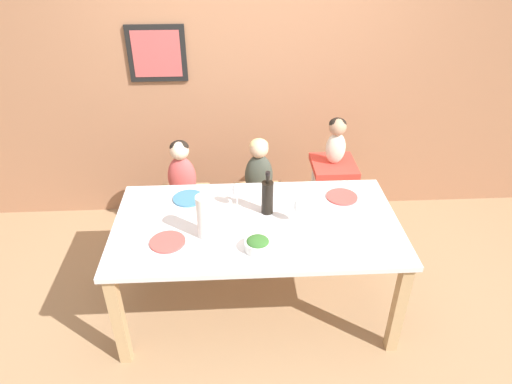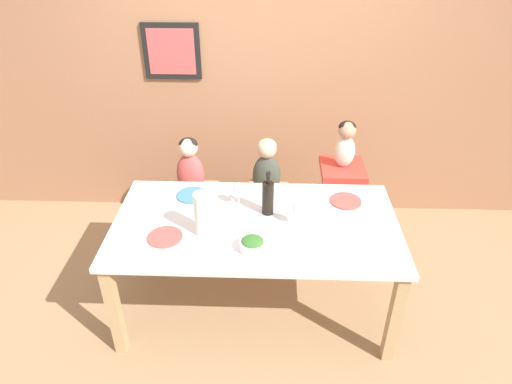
{
  "view_description": "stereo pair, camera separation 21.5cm",
  "coord_description": "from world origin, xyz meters",
  "px_view_note": "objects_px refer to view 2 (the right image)",
  "views": [
    {
      "loc": [
        -0.13,
        -2.35,
        2.44
      ],
      "look_at": [
        0.0,
        0.07,
        0.91
      ],
      "focal_mm": 32.0,
      "sensor_mm": 36.0,
      "label": 1
    },
    {
      "loc": [
        0.09,
        -2.35,
        2.44
      ],
      "look_at": [
        0.0,
        0.07,
        0.91
      ],
      "focal_mm": 32.0,
      "sensor_mm": 36.0,
      "label": 2
    }
  ],
  "objects_px": {
    "person_child_left": "(190,166)",
    "person_baby_right": "(346,141)",
    "chair_far_center": "(266,202)",
    "wine_bottle": "(268,197)",
    "paper_towel_roll": "(203,214)",
    "salad_bowl_large": "(253,244)",
    "dinner_plate_back_left": "(192,195)",
    "dinner_plate_front_left": "(165,237)",
    "person_child_center": "(267,167)",
    "dinner_plate_back_right": "(346,201)",
    "wine_glass_near": "(298,209)",
    "wine_glass_far": "(238,190)",
    "chair_right_highchair": "(341,183)",
    "chair_far_left": "(193,201)"
  },
  "relations": [
    {
      "from": "dinner_plate_back_left",
      "to": "dinner_plate_front_left",
      "type": "bearing_deg",
      "value": -100.82
    },
    {
      "from": "chair_far_center",
      "to": "wine_glass_far",
      "type": "distance_m",
      "value": 0.76
    },
    {
      "from": "salad_bowl_large",
      "to": "dinner_plate_front_left",
      "type": "relative_size",
      "value": 0.73
    },
    {
      "from": "wine_bottle",
      "to": "wine_glass_far",
      "type": "height_order",
      "value": "wine_bottle"
    },
    {
      "from": "dinner_plate_back_left",
      "to": "dinner_plate_back_right",
      "type": "distance_m",
      "value": 1.06
    },
    {
      "from": "person_child_left",
      "to": "paper_towel_roll",
      "type": "relative_size",
      "value": 1.78
    },
    {
      "from": "dinner_plate_back_right",
      "to": "wine_glass_near",
      "type": "bearing_deg",
      "value": -141.59
    },
    {
      "from": "wine_glass_far",
      "to": "dinner_plate_front_left",
      "type": "height_order",
      "value": "wine_glass_far"
    },
    {
      "from": "person_baby_right",
      "to": "dinner_plate_back_left",
      "type": "distance_m",
      "value": 1.22
    },
    {
      "from": "person_baby_right",
      "to": "salad_bowl_large",
      "type": "height_order",
      "value": "person_baby_right"
    },
    {
      "from": "dinner_plate_front_left",
      "to": "dinner_plate_back_left",
      "type": "distance_m",
      "value": 0.48
    },
    {
      "from": "person_baby_right",
      "to": "salad_bowl_large",
      "type": "xyz_separation_m",
      "value": [
        -0.66,
        -1.04,
        -0.17
      ]
    },
    {
      "from": "person_baby_right",
      "to": "wine_bottle",
      "type": "bearing_deg",
      "value": -131.12
    },
    {
      "from": "person_baby_right",
      "to": "dinner_plate_back_left",
      "type": "height_order",
      "value": "person_baby_right"
    },
    {
      "from": "salad_bowl_large",
      "to": "dinner_plate_back_left",
      "type": "distance_m",
      "value": 0.72
    },
    {
      "from": "person_child_center",
      "to": "wine_bottle",
      "type": "distance_m",
      "value": 0.68
    },
    {
      "from": "person_child_left",
      "to": "person_child_center",
      "type": "distance_m",
      "value": 0.6
    },
    {
      "from": "chair_far_center",
      "to": "wine_bottle",
      "type": "distance_m",
      "value": 0.81
    },
    {
      "from": "wine_bottle",
      "to": "dinner_plate_back_left",
      "type": "relative_size",
      "value": 1.43
    },
    {
      "from": "person_baby_right",
      "to": "wine_bottle",
      "type": "distance_m",
      "value": 0.88
    },
    {
      "from": "wine_bottle",
      "to": "wine_glass_near",
      "type": "height_order",
      "value": "wine_bottle"
    },
    {
      "from": "dinner_plate_back_left",
      "to": "dinner_plate_back_right",
      "type": "xyz_separation_m",
      "value": [
        1.06,
        -0.04,
        0.0
      ]
    },
    {
      "from": "paper_towel_roll",
      "to": "salad_bowl_large",
      "type": "bearing_deg",
      "value": -26.72
    },
    {
      "from": "person_baby_right",
      "to": "wine_glass_near",
      "type": "xyz_separation_m",
      "value": [
        -0.39,
        -0.78,
        -0.1
      ]
    },
    {
      "from": "chair_far_center",
      "to": "person_child_left",
      "type": "bearing_deg",
      "value": 179.9
    },
    {
      "from": "person_child_center",
      "to": "paper_towel_roll",
      "type": "xyz_separation_m",
      "value": [
        -0.37,
        -0.89,
        0.17
      ]
    },
    {
      "from": "person_baby_right",
      "to": "dinner_plate_back_right",
      "type": "relative_size",
      "value": 1.75
    },
    {
      "from": "chair_far_center",
      "to": "dinner_plate_front_left",
      "type": "height_order",
      "value": "dinner_plate_front_left"
    },
    {
      "from": "person_child_left",
      "to": "person_baby_right",
      "type": "bearing_deg",
      "value": 0.02
    },
    {
      "from": "paper_towel_roll",
      "to": "dinner_plate_front_left",
      "type": "distance_m",
      "value": 0.27
    },
    {
      "from": "person_child_left",
      "to": "dinner_plate_back_left",
      "type": "relative_size",
      "value": 2.33
    },
    {
      "from": "wine_bottle",
      "to": "salad_bowl_large",
      "type": "bearing_deg",
      "value": -102.42
    },
    {
      "from": "chair_right_highchair",
      "to": "chair_far_left",
      "type": "bearing_deg",
      "value": 180.0
    },
    {
      "from": "dinner_plate_front_left",
      "to": "dinner_plate_back_left",
      "type": "xyz_separation_m",
      "value": [
        0.09,
        0.47,
        0.0
      ]
    },
    {
      "from": "chair_right_highchair",
      "to": "wine_glass_far",
      "type": "xyz_separation_m",
      "value": [
        -0.77,
        -0.57,
        0.28
      ]
    },
    {
      "from": "chair_right_highchair",
      "to": "dinner_plate_back_right",
      "type": "distance_m",
      "value": 0.54
    },
    {
      "from": "chair_far_center",
      "to": "chair_right_highchair",
      "type": "bearing_deg",
      "value": 0.0
    },
    {
      "from": "chair_right_highchair",
      "to": "dinner_plate_front_left",
      "type": "relative_size",
      "value": 3.41
    },
    {
      "from": "person_child_left",
      "to": "chair_far_left",
      "type": "bearing_deg",
      "value": -90.0
    },
    {
      "from": "wine_bottle",
      "to": "paper_towel_roll",
      "type": "height_order",
      "value": "wine_bottle"
    },
    {
      "from": "chair_right_highchair",
      "to": "person_baby_right",
      "type": "relative_size",
      "value": 1.95
    },
    {
      "from": "chair_far_center",
      "to": "person_child_center",
      "type": "relative_size",
      "value": 0.9
    },
    {
      "from": "person_child_left",
      "to": "dinner_plate_back_right",
      "type": "relative_size",
      "value": 2.33
    },
    {
      "from": "dinner_plate_back_left",
      "to": "person_baby_right",
      "type": "bearing_deg",
      "value": 23.23
    },
    {
      "from": "chair_far_left",
      "to": "dinner_plate_back_right",
      "type": "relative_size",
      "value": 2.09
    },
    {
      "from": "chair_far_center",
      "to": "dinner_plate_front_left",
      "type": "relative_size",
      "value": 2.09
    },
    {
      "from": "wine_glass_far",
      "to": "dinner_plate_back_left",
      "type": "xyz_separation_m",
      "value": [
        -0.33,
        0.1,
        -0.11
      ]
    },
    {
      "from": "dinner_plate_back_left",
      "to": "chair_far_left",
      "type": "bearing_deg",
      "value": 101.14
    },
    {
      "from": "chair_right_highchair",
      "to": "paper_towel_roll",
      "type": "relative_size",
      "value": 2.6
    },
    {
      "from": "wine_glass_far",
      "to": "dinner_plate_back_right",
      "type": "height_order",
      "value": "wine_glass_far"
    }
  ]
}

